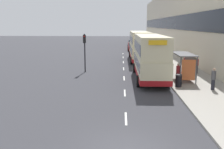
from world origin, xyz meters
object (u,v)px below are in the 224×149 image
(double_decker_bus_near, at_px, (150,56))
(car_2, at_px, (132,44))
(pedestrian_1, at_px, (197,65))
(pedestrian_4, at_px, (178,73))
(traffic_light_far_kerb, at_px, (85,46))
(pedestrian_3, at_px, (185,64))
(car_0, at_px, (132,41))
(pedestrian_at_shelter, at_px, (171,63))
(car_1, at_px, (132,47))
(bus_shelter, at_px, (186,62))
(pedestrian_2, at_px, (213,79))
(double_decker_bus_ahead, at_px, (139,45))
(litter_bin, at_px, (179,81))

(double_decker_bus_near, xyz_separation_m, car_2, (-0.28, 34.86, -1.40))
(pedestrian_1, xyz_separation_m, pedestrian_4, (-3.08, -4.93, 0.03))
(pedestrian_1, distance_m, traffic_light_far_kerb, 12.41)
(pedestrian_3, xyz_separation_m, traffic_light_far_kerb, (-11.07, 0.63, 1.84))
(car_0, xyz_separation_m, pedestrian_at_shelter, (2.62, -39.64, 0.13))
(car_1, relative_size, traffic_light_far_kerb, 1.04)
(bus_shelter, relative_size, pedestrian_4, 2.29)
(pedestrian_2, relative_size, pedestrian_3, 0.97)
(pedestrian_at_shelter, bearing_deg, car_2, 95.69)
(car_0, height_order, pedestrian_2, pedestrian_2)
(double_decker_bus_near, distance_m, pedestrian_3, 5.21)
(bus_shelter, distance_m, pedestrian_3, 3.96)
(pedestrian_at_shelter, relative_size, pedestrian_2, 0.98)
(car_2, bearing_deg, double_decker_bus_ahead, -89.55)
(double_decker_bus_near, relative_size, pedestrian_at_shelter, 5.88)
(double_decker_bus_ahead, bearing_deg, pedestrian_1, -62.21)
(car_2, relative_size, pedestrian_3, 2.50)
(pedestrian_2, distance_m, pedestrian_3, 7.35)
(pedestrian_at_shelter, relative_size, pedestrian_3, 0.95)
(pedestrian_3, height_order, traffic_light_far_kerb, traffic_light_far_kerb)
(double_decker_bus_ahead, xyz_separation_m, litter_bin, (2.18, -16.48, -1.62))
(pedestrian_2, bearing_deg, double_decker_bus_ahead, 105.20)
(car_0, xyz_separation_m, car_1, (-0.71, -16.28, -0.05))
(bus_shelter, bearing_deg, double_decker_bus_near, 164.19)
(car_2, distance_m, pedestrian_1, 32.81)
(litter_bin, bearing_deg, double_decker_bus_near, 120.12)
(double_decker_bus_ahead, height_order, litter_bin, double_decker_bus_ahead)
(bus_shelter, xyz_separation_m, pedestrian_3, (0.89, 3.78, -0.80))
(pedestrian_2, bearing_deg, bus_shelter, 110.33)
(traffic_light_far_kerb, bearing_deg, pedestrian_at_shelter, 1.51)
(pedestrian_3, bearing_deg, litter_bin, -108.24)
(double_decker_bus_ahead, height_order, car_1, double_decker_bus_ahead)
(car_1, bearing_deg, pedestrian_1, -76.56)
(car_0, bearing_deg, litter_bin, -87.71)
(litter_bin, xyz_separation_m, traffic_light_far_kerb, (-8.95, 7.05, 2.25))
(pedestrian_3, bearing_deg, double_decker_bus_near, -145.84)
(car_0, height_order, litter_bin, car_0)
(bus_shelter, distance_m, pedestrian_4, 1.96)
(car_0, distance_m, pedestrian_3, 40.73)
(car_2, height_order, pedestrian_3, pedestrian_3)
(double_decker_bus_near, bearing_deg, pedestrian_2, -44.23)
(pedestrian_1, relative_size, pedestrian_3, 0.96)
(double_decker_bus_ahead, bearing_deg, pedestrian_4, -81.16)
(bus_shelter, relative_size, car_1, 0.94)
(car_0, bearing_deg, car_1, -92.50)
(bus_shelter, bearing_deg, pedestrian_2, -69.67)
(double_decker_bus_near, distance_m, pedestrian_1, 6.05)
(pedestrian_2, relative_size, traffic_light_far_kerb, 0.41)
(double_decker_bus_near, relative_size, pedestrian_3, 5.56)
(car_1, height_order, litter_bin, car_1)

